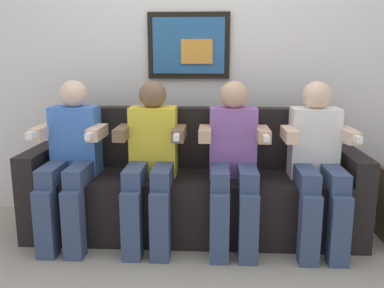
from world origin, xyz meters
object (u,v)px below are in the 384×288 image
object	(u,v)px
couch	(193,191)
person_leftmost	(71,156)
person_right_center	(233,158)
person_rightmost	(317,159)
person_left_center	(151,157)

from	to	relation	value
couch	person_leftmost	world-z (taller)	person_leftmost
couch	person_right_center	xyz separation A→B (m)	(0.28, -0.17, 0.29)
couch	person_leftmost	xyz separation A→B (m)	(-0.83, -0.17, 0.29)
couch	person_right_center	distance (m)	0.44
person_right_center	person_rightmost	distance (m)	0.55
couch	person_rightmost	world-z (taller)	person_rightmost
person_right_center	person_leftmost	bearing A→B (deg)	-179.98
couch	person_rightmost	bearing A→B (deg)	-11.45
couch	person_right_center	bearing A→B (deg)	-31.25
person_leftmost	person_left_center	world-z (taller)	same
person_leftmost	person_right_center	bearing A→B (deg)	0.02
couch	person_rightmost	xyz separation A→B (m)	(0.83, -0.17, 0.29)
couch	person_left_center	size ratio (longest dim) A/B	2.13
person_right_center	person_rightmost	xyz separation A→B (m)	(0.55, 0.00, 0.00)
couch	person_left_center	world-z (taller)	person_left_center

